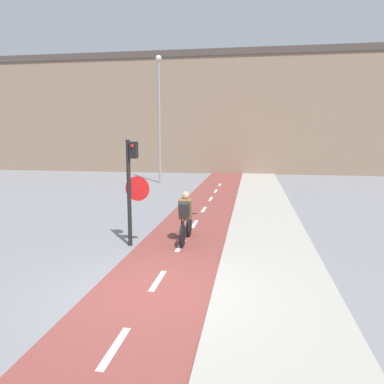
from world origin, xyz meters
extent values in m
plane|color=gray|center=(0.00, 0.00, 0.00)|extent=(120.00, 120.00, 0.00)
cube|color=brown|center=(0.00, 0.00, 0.01)|extent=(2.36, 60.00, 0.02)
cube|color=white|center=(0.00, -2.00, 0.02)|extent=(0.12, 1.10, 0.00)
cube|color=white|center=(0.00, 0.50, 0.02)|extent=(0.12, 1.10, 0.00)
cube|color=white|center=(0.00, 3.00, 0.02)|extent=(0.12, 1.10, 0.00)
cube|color=white|center=(0.00, 5.50, 0.02)|extent=(0.12, 1.10, 0.00)
cube|color=white|center=(0.00, 8.00, 0.02)|extent=(0.12, 1.10, 0.00)
cube|color=white|center=(0.00, 10.50, 0.02)|extent=(0.12, 1.10, 0.00)
cube|color=white|center=(0.00, 13.00, 0.02)|extent=(0.12, 1.10, 0.00)
cube|color=white|center=(0.00, 15.50, 0.02)|extent=(0.12, 1.10, 0.00)
cube|color=#A8A399|center=(2.38, 0.00, 0.03)|extent=(2.40, 60.00, 0.05)
cube|color=#89705B|center=(0.00, 24.64, 4.39)|extent=(60.00, 5.00, 8.79)
cube|color=#473D38|center=(0.00, 24.64, 9.04)|extent=(60.00, 5.20, 0.50)
cylinder|color=black|center=(-1.38, 2.86, 1.44)|extent=(0.11, 0.11, 2.89)
cube|color=black|center=(-1.23, 2.86, 2.62)|extent=(0.20, 0.20, 0.44)
sphere|color=red|center=(-1.23, 2.75, 2.73)|extent=(0.09, 0.09, 0.09)
cone|color=red|center=(-1.15, 2.86, 1.59)|extent=(0.67, 0.01, 0.67)
cone|color=silver|center=(-1.15, 2.86, 1.59)|extent=(0.60, 0.02, 0.60)
cylinder|color=gray|center=(-3.82, 16.09, 3.71)|extent=(0.14, 0.14, 7.42)
sphere|color=silver|center=(-3.82, 16.09, 7.53)|extent=(0.36, 0.36, 0.36)
cylinder|color=black|center=(0.06, 2.93, 0.31)|extent=(0.07, 0.62, 0.62)
cylinder|color=black|center=(0.06, 4.02, 0.31)|extent=(0.07, 0.62, 0.62)
cylinder|color=black|center=(0.06, 3.68, 0.48)|extent=(0.04, 0.69, 0.39)
cylinder|color=black|center=(0.06, 3.17, 0.49)|extent=(0.04, 0.36, 0.41)
cylinder|color=black|center=(0.06, 3.51, 0.67)|extent=(0.04, 1.01, 0.07)
cylinder|color=black|center=(0.06, 3.13, 0.30)|extent=(0.04, 0.42, 0.05)
cylinder|color=black|center=(0.06, 4.02, 0.71)|extent=(0.46, 0.03, 0.03)
cube|color=brown|center=(0.06, 3.39, 0.97)|extent=(0.36, 0.31, 0.59)
sphere|color=tan|center=(0.06, 3.43, 1.35)|extent=(0.22, 0.22, 0.22)
cylinder|color=#232328|center=(-0.04, 3.36, 0.54)|extent=(0.04, 0.07, 0.39)
cylinder|color=#232328|center=(0.16, 3.36, 0.54)|extent=(0.04, 0.07, 0.39)
cube|color=#28282D|center=(0.06, 3.21, 0.99)|extent=(0.28, 0.23, 0.39)
camera|label=1|loc=(1.87, -6.69, 3.04)|focal=35.00mm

